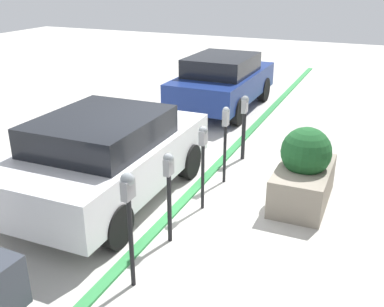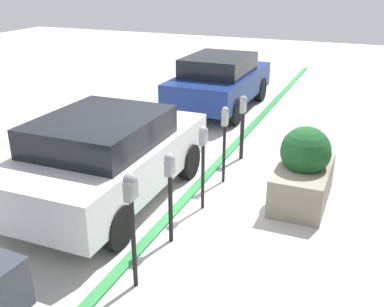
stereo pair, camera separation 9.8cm
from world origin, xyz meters
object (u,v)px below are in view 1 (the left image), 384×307
at_px(parking_meter_second, 169,181).
at_px(parking_meter_middle, 203,150).
at_px(planter_box, 304,172).
at_px(parked_car_rear, 223,81).
at_px(parking_meter_nearest, 129,203).
at_px(parked_car_middle, 107,155).
at_px(parking_meter_fourth, 225,130).
at_px(parking_meter_farthest, 244,118).

distance_m(parking_meter_second, parking_meter_middle, 1.08).
bearing_deg(planter_box, parked_car_rear, 33.71).
distance_m(parking_meter_nearest, parked_car_middle, 2.46).
bearing_deg(parking_meter_fourth, parked_car_rear, 20.39).
relative_size(parked_car_middle, parked_car_rear, 1.01).
bearing_deg(planter_box, parking_meter_middle, 120.99).
height_order(parked_car_middle, parked_car_rear, parked_car_rear).
bearing_deg(parking_meter_second, parking_meter_middle, -3.31).
bearing_deg(parking_meter_farthest, parking_meter_second, 179.55).
bearing_deg(parked_car_rear, parking_meter_fourth, -159.26).
distance_m(parking_meter_second, parking_meter_fourth, 2.16).
bearing_deg(planter_box, parking_meter_fourth, 81.88).
distance_m(parking_meter_middle, parked_car_rear, 5.81).
xyz_separation_m(parking_meter_second, parking_meter_fourth, (2.16, -0.05, 0.05)).
bearing_deg(parked_car_rear, parking_meter_farthest, -153.05).
bearing_deg(parking_meter_nearest, parking_meter_second, 1.14).
bearing_deg(planter_box, parking_meter_farthest, 46.53).
relative_size(parking_meter_middle, parking_meter_farthest, 1.06).
bearing_deg(parking_meter_fourth, planter_box, -98.12).
xyz_separation_m(parking_meter_nearest, parking_meter_farthest, (4.44, -0.01, -0.25)).
bearing_deg(parking_meter_fourth, parking_meter_farthest, 1.10).
bearing_deg(planter_box, parking_meter_second, 142.22).
distance_m(parking_meter_fourth, planter_box, 1.55).
height_order(parking_meter_nearest, parked_car_rear, parking_meter_nearest).
bearing_deg(parking_meter_nearest, parked_car_middle, 39.86).
distance_m(parking_meter_fourth, parked_car_rear, 4.78).
relative_size(parking_meter_second, parked_car_middle, 0.33).
xyz_separation_m(parking_meter_nearest, planter_box, (3.03, -1.49, -0.60)).
xyz_separation_m(parking_meter_fourth, parked_car_rear, (4.48, 1.67, -0.20)).
distance_m(parking_meter_second, planter_box, 2.50).
bearing_deg(parking_meter_second, planter_box, -37.78).
distance_m(parking_meter_middle, parking_meter_fourth, 1.08).
xyz_separation_m(parking_meter_middle, planter_box, (0.87, -1.45, -0.48)).
height_order(parking_meter_farthest, parked_car_middle, parked_car_middle).
xyz_separation_m(parking_meter_middle, parked_car_rear, (5.56, 1.68, -0.22)).
xyz_separation_m(parking_meter_nearest, parked_car_middle, (1.87, 1.56, -0.36)).
distance_m(parking_meter_second, parked_car_middle, 1.74).
bearing_deg(parking_meter_farthest, parking_meter_fourth, -178.90).
relative_size(parking_meter_middle, planter_box, 0.88).
height_order(planter_box, parked_car_rear, parked_car_rear).
height_order(parking_meter_nearest, parking_meter_second, parking_meter_nearest).
xyz_separation_m(planter_box, parked_car_rear, (4.69, 3.13, 0.26)).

